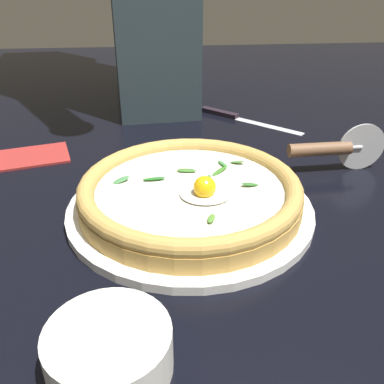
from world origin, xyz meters
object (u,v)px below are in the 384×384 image
Objects in this scene: pizza_cutter at (333,149)px; table_knife at (236,117)px; pizza at (192,192)px; side_bowl at (112,350)px; folded_napkin at (29,156)px.

pizza_cutter is 0.84× the size of table_knife.
table_knife is at bearing 112.54° from pizza_cutter.
pizza is 2.78× the size of side_bowl.
folded_napkin is at bearing 111.49° from side_bowl.
folded_napkin is (-0.40, -0.17, 0.00)m from table_knife.
pizza_cutter is at bearing -67.46° from table_knife.
pizza is at bearing -37.09° from folded_napkin.
pizza_cutter is (0.24, 0.11, 0.01)m from pizza.
pizza is 0.27m from pizza_cutter.
side_bowl is at bearing -109.95° from pizza.
folded_napkin is (-0.52, 0.10, -0.04)m from pizza_cutter.
table_knife reaches higher than folded_napkin.
side_bowl is 0.67m from table_knife.
table_knife is (-0.11, 0.27, -0.04)m from pizza_cutter.
table_knife is at bearing 70.63° from side_bowl.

